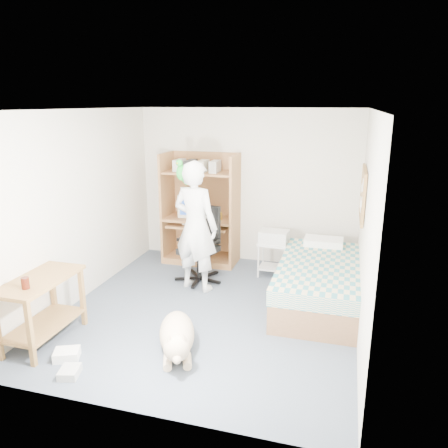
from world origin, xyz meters
name	(u,v)px	position (x,y,z in m)	size (l,w,h in m)	color
floor	(211,311)	(0.00, 0.00, 0.00)	(4.00, 4.00, 0.00)	#414C59
wall_back	(247,187)	(0.00, 2.00, 1.25)	(3.60, 0.02, 2.50)	beige
wall_right	(366,228)	(1.80, 0.00, 1.25)	(0.02, 4.00, 2.50)	beige
wall_left	(79,207)	(-1.80, 0.00, 1.25)	(0.02, 4.00, 2.50)	beige
ceiling	(209,109)	(0.00, 0.00, 2.50)	(3.60, 4.00, 0.02)	white
computer_hutch	(201,213)	(-0.70, 1.74, 0.82)	(1.20, 0.63, 1.80)	brown
bed	(318,283)	(1.30, 0.62, 0.29)	(1.02, 2.02, 0.66)	brown
side_desk	(42,300)	(-1.55, -1.20, 0.49)	(0.50, 1.00, 0.75)	olive
corkboard	(363,194)	(1.77, 0.90, 1.45)	(0.04, 0.94, 0.66)	olive
office_chair	(201,255)	(-0.45, 0.94, 0.39)	(0.62, 0.63, 1.10)	black
person	(196,226)	(-0.41, 0.64, 0.92)	(0.67, 0.44, 1.84)	white
parrot	(181,171)	(-0.61, 0.65, 1.68)	(0.13, 0.24, 0.37)	#13841E
dog	(177,335)	(-0.05, -1.00, 0.19)	(0.64, 1.11, 0.44)	tan
printer_cart	(273,254)	(0.57, 1.40, 0.36)	(0.47, 0.38, 0.54)	silver
printer	(274,237)	(0.57, 1.40, 0.63)	(0.42, 0.32, 0.18)	beige
crt_monitor	(192,205)	(-0.86, 1.75, 0.96)	(0.43, 0.45, 0.37)	beige
keyboard	(197,224)	(-0.73, 1.58, 0.67)	(0.45, 0.16, 0.03)	beige
pencil_cup	(220,216)	(-0.36, 1.65, 0.82)	(0.08, 0.08, 0.12)	gold
drink_glass	(25,283)	(-1.50, -1.46, 0.81)	(0.08, 0.08, 0.12)	#3F130A
floor_box_a	(67,355)	(-1.11, -1.45, 0.05)	(0.25, 0.20, 0.10)	white
floor_box_b	(70,372)	(-0.90, -1.70, 0.04)	(0.18, 0.22, 0.08)	#B5B5B0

